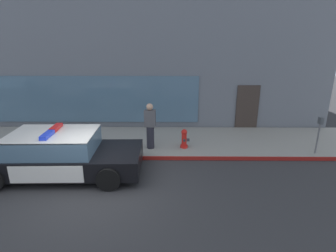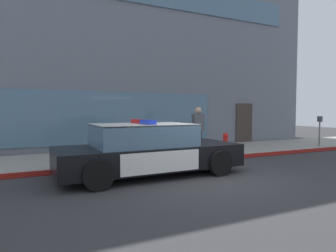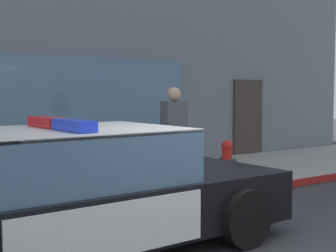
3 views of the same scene
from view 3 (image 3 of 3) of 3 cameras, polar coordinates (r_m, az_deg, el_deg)
sidewalk at (r=8.41m, az=-10.44°, el=-7.66°), size 48.00×3.24×0.15m
curb_red_paint at (r=6.99m, az=-4.74°, el=-10.01°), size 28.80×0.04×0.14m
police_cruiser at (r=5.35m, az=-11.30°, el=-7.79°), size 4.93×2.24×1.49m
fire_hydrant at (r=9.09m, az=7.05°, el=-4.02°), size 0.34×0.39×0.73m
pedestrian_on_sidewalk at (r=8.20m, az=0.71°, el=-1.27°), size 0.42×0.29×1.71m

